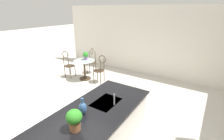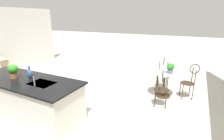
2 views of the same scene
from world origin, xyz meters
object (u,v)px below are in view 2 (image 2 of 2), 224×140
Objects in this scene: chair_near_window at (162,87)px; chair_by_island at (163,71)px; chair_toward_desk at (190,80)px; potted_plant_counter_near at (13,70)px; bistro_table at (164,82)px; potted_plant_on_table at (171,68)px; vase_on_counter at (30,74)px.

chair_near_window is 1.00× the size of chair_by_island.
chair_by_island is at bearing -29.40° from chair_toward_desk.
bistro_table is at bearing -139.66° from potted_plant_counter_near.
chair_toward_desk is 3.20× the size of potted_plant_counter_near.
potted_plant_on_table is (-0.31, 0.66, 0.34)m from chair_by_island.
potted_plant_on_table is at bearing -166.00° from bistro_table.
potted_plant_on_table is 4.10m from potted_plant_counter_near.
bistro_table is 0.77× the size of chair_by_island.
potted_plant_counter_near is 1.13× the size of vase_on_counter.
potted_plant_counter_near reaches higher than potted_plant_on_table.
chair_by_island reaches higher than bistro_table.
vase_on_counter reaches higher than chair_by_island.
chair_near_window is 1.41m from chair_by_island.
bistro_table is at bearing -85.28° from chair_near_window.
vase_on_counter is at bearing 31.94° from chair_near_window.
chair_near_window is 1.10m from chair_toward_desk.
chair_near_window is 3.64m from potted_plant_counter_near.
chair_near_window is 0.81m from potted_plant_on_table.
chair_toward_desk is at bearing 150.60° from chair_by_island.
vase_on_counter reaches higher than chair_toward_desk.
bistro_table is 4.02m from potted_plant_counter_near.
chair_by_island is 0.97m from chair_toward_desk.
chair_near_window is at bearing 83.90° from potted_plant_on_table.
potted_plant_on_table is (-0.08, -0.73, 0.34)m from chair_near_window.
chair_near_window is at bearing 55.70° from chair_toward_desk.
potted_plant_on_table is at bearing 18.13° from chair_toward_desk.
bistro_table is 0.48m from potted_plant_on_table.
chair_toward_desk is at bearing -143.10° from potted_plant_counter_near.
chair_by_island is 0.80m from potted_plant_on_table.
bistro_table is 2.46× the size of potted_plant_counter_near.
chair_toward_desk is at bearing -161.87° from potted_plant_on_table.
bistro_table is at bearing 103.90° from chair_by_island.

